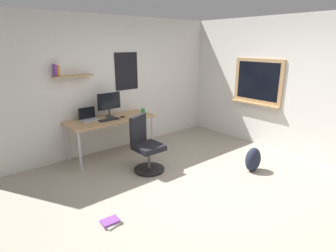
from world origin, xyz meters
name	(u,v)px	position (x,y,z in m)	size (l,w,h in m)	color
ground_plane	(200,192)	(0.00, 0.00, 0.00)	(5.20, 5.20, 0.00)	#9E9384
wall_back	(113,85)	(0.00, 2.45, 1.30)	(5.00, 0.30, 2.60)	silver
wall_right	(292,87)	(2.45, 0.03, 1.30)	(0.22, 5.00, 2.60)	silver
desk	(111,122)	(-0.31, 2.03, 0.68)	(1.62, 0.68, 0.75)	tan
office_chair	(146,148)	(-0.18, 1.11, 0.41)	(0.53, 0.55, 0.95)	black
laptop	(88,117)	(-0.68, 2.19, 0.80)	(0.31, 0.21, 0.23)	#ADAFB5
monitor_primary	(109,103)	(-0.27, 2.14, 1.02)	(0.46, 0.17, 0.46)	#38383D
keyboard	(109,120)	(-0.39, 1.95, 0.76)	(0.37, 0.13, 0.02)	black
computer_mouse	(122,117)	(-0.11, 1.95, 0.76)	(0.10, 0.06, 0.03)	#262628
coffee_mug	(143,111)	(0.40, 2.00, 0.79)	(0.08, 0.08, 0.09)	#338C4C
backpack	(253,159)	(1.19, -0.08, 0.21)	(0.32, 0.22, 0.42)	#1E2333
book_stack_on_floor	(111,222)	(-1.38, 0.16, 0.03)	(0.24, 0.20, 0.05)	silver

